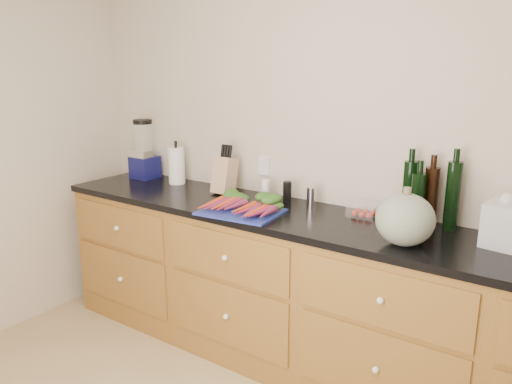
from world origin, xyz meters
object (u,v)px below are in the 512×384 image
Objects in this scene: squash at (405,219)px; tomato_box at (364,210)px; cutting_board at (241,212)px; carrots at (245,205)px; paper_towel at (177,166)px; knife_block at (225,175)px; blender_appliance at (144,153)px.

tomato_box is at bearing 137.12° from squash.
squash is 0.46m from tomato_box.
cutting_board is 1.01× the size of carrots.
carrots is at bearing -154.54° from tomato_box.
squash is at bearing -9.67° from paper_towel.
paper_towel is at bearing 177.42° from knife_block.
tomato_box reaches higher than cutting_board.
carrots is 1.16m from blender_appliance.
paper_towel is 0.45m from knife_block.
knife_block is (-0.35, 0.30, 0.11)m from cutting_board.
tomato_box is at bearing 28.63° from cutting_board.
tomato_box is at bearing 0.41° from blender_appliance.
carrots is 0.44m from knife_block.
tomato_box is (0.60, 0.33, 0.03)m from cutting_board.
squash is (0.93, -0.02, 0.09)m from carrots.
paper_towel is at bearing 160.74° from carrots.
blender_appliance is at bearing -179.59° from tomato_box.
cutting_board is 0.69m from tomato_box.
blender_appliance is 1.68× the size of paper_towel.
knife_block is at bearing -1.32° from blender_appliance.
squash is 0.64× the size of blender_appliance.
knife_block is (0.77, -0.02, -0.07)m from blender_appliance.
blender_appliance is 0.77m from knife_block.
blender_appliance is at bearing 164.12° from cutting_board.
knife_block is 1.48× the size of tomato_box.
carrots is 0.67m from tomato_box.
blender_appliance is 0.33m from paper_towel.
paper_towel is (-0.80, 0.28, 0.09)m from carrots.
paper_towel is at bearing -179.59° from tomato_box.
blender_appliance is at bearing 171.89° from squash.
squash is 1.16× the size of knife_block.
squash reaches higher than carrots.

